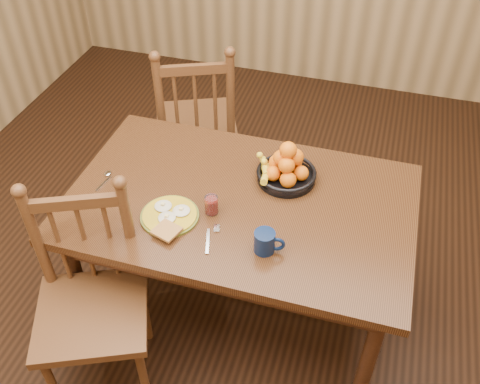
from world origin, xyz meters
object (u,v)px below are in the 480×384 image
(breakfast_plate, at_px, (170,216))
(chair_far, at_px, (196,123))
(dining_table, at_px, (240,213))
(chair_near, at_px, (92,303))
(coffee_mug, at_px, (266,242))
(fruit_bowl, at_px, (286,169))

(breakfast_plate, bearing_deg, chair_far, 104.31)
(dining_table, bearing_deg, chair_near, -131.61)
(dining_table, distance_m, chair_far, 1.00)
(dining_table, height_order, coffee_mug, coffee_mug)
(dining_table, relative_size, chair_near, 1.53)
(chair_near, relative_size, fruit_bowl, 3.24)
(chair_far, bearing_deg, dining_table, 99.12)
(chair_far, distance_m, chair_near, 1.40)
(dining_table, xyz_separation_m, chair_near, (-0.51, -0.57, -0.16))
(chair_near, height_order, breakfast_plate, chair_near)
(fruit_bowl, bearing_deg, chair_far, 138.11)
(chair_far, xyz_separation_m, coffee_mug, (0.72, -1.10, 0.28))
(dining_table, height_order, chair_near, chair_near)
(coffee_mug, bearing_deg, breakfast_plate, 171.96)
(chair_near, xyz_separation_m, coffee_mug, (0.70, 0.31, 0.29))
(chair_far, xyz_separation_m, fruit_bowl, (0.70, -0.63, 0.29))
(chair_near, height_order, coffee_mug, chair_near)
(dining_table, height_order, fruit_bowl, fruit_bowl)
(breakfast_plate, bearing_deg, chair_near, -122.97)
(fruit_bowl, bearing_deg, coffee_mug, -87.24)
(coffee_mug, height_order, fruit_bowl, fruit_bowl)
(breakfast_plate, relative_size, coffee_mug, 2.25)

